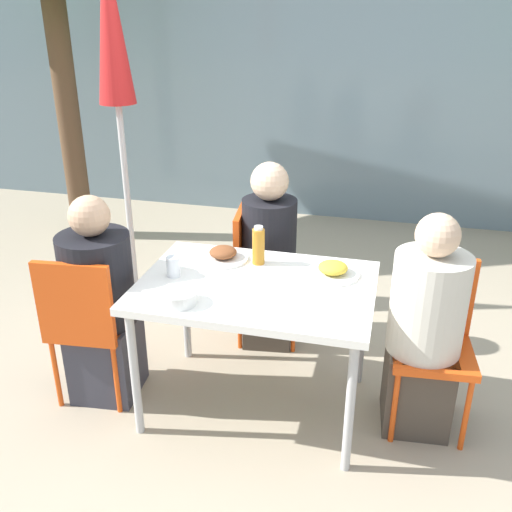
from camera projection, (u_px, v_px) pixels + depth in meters
name	position (u px, v px, depth m)	size (l,w,h in m)	color
ground_plane	(256.00, 404.00, 3.16)	(24.00, 24.00, 0.00)	tan
building_facade	(339.00, 64.00, 5.41)	(10.00, 0.20, 3.00)	slate
dining_table	(256.00, 295.00, 2.88)	(1.18, 0.83, 0.75)	white
chair_left	(86.00, 318.00, 3.00)	(0.44, 0.44, 0.88)	#E54C14
person_left	(101.00, 307.00, 3.05)	(0.38, 0.38, 1.17)	#383842
chair_right	(432.00, 330.00, 2.88)	(0.43, 0.43, 0.88)	#E54C14
person_right	(424.00, 333.00, 2.81)	(0.36, 0.36, 1.17)	#473D33
chair_far	(257.00, 264.00, 3.61)	(0.45, 0.45, 0.88)	#E54C14
person_far	(269.00, 261.00, 3.53)	(0.34, 0.34, 1.19)	#473D33
closed_umbrella	(114.00, 57.00, 3.61)	(0.36, 0.36, 2.46)	#333333
plate_0	(223.00, 255.00, 3.11)	(0.27, 0.27, 0.07)	white
plate_1	(333.00, 270.00, 2.93)	(0.28, 0.28, 0.07)	white
bottle	(258.00, 246.00, 3.03)	(0.07, 0.07, 0.21)	#B7751E
drinking_cup	(173.00, 266.00, 2.91)	(0.07, 0.07, 0.11)	white
salad_bowl	(179.00, 297.00, 2.65)	(0.17, 0.17, 0.06)	white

